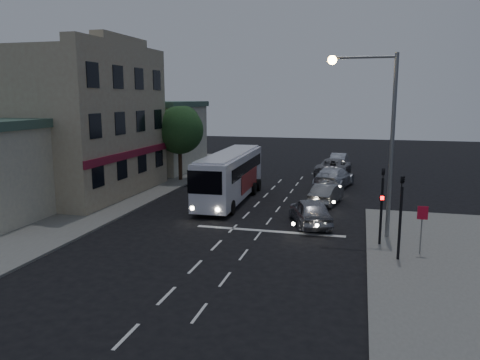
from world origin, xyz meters
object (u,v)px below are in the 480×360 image
(traffic_signal_main, at_px, (382,197))
(street_tree, at_px, (179,128))
(traffic_signal_side, at_px, (401,207))
(car_sedan_a, at_px, (326,194))
(streetlight, at_px, (379,124))
(car_sedan_b, at_px, (334,177))
(tour_bus, at_px, (230,175))
(car_extra, at_px, (339,160))
(regulatory_sign, at_px, (422,222))
(car_sedan_c, at_px, (334,167))
(car_suv, at_px, (310,211))

(traffic_signal_main, bearing_deg, street_tree, 137.97)
(traffic_signal_side, height_order, street_tree, street_tree)
(car_sedan_a, distance_m, streetlight, 9.14)
(car_sedan_a, height_order, car_sedan_b, car_sedan_b)
(tour_bus, height_order, street_tree, street_tree)
(traffic_signal_main, bearing_deg, tour_bus, 140.56)
(car_extra, xyz_separation_m, traffic_signal_side, (3.84, -28.04, 1.71))
(car_extra, bearing_deg, traffic_signal_main, 100.73)
(streetlight, distance_m, street_tree, 20.19)
(street_tree, bearing_deg, car_sedan_a, -24.49)
(car_sedan_a, bearing_deg, tour_bus, 15.68)
(tour_bus, bearing_deg, car_sedan_b, 43.25)
(car_sedan_b, distance_m, regulatory_sign, 16.21)
(tour_bus, distance_m, streetlight, 12.06)
(traffic_signal_main, bearing_deg, car_sedan_b, 101.78)
(car_sedan_c, bearing_deg, street_tree, 30.46)
(car_sedan_c, relative_size, traffic_signal_side, 1.42)
(car_sedan_c, bearing_deg, car_extra, -86.93)
(regulatory_sign, bearing_deg, streetlight, 128.75)
(car_suv, bearing_deg, traffic_signal_main, 122.16)
(car_sedan_a, bearing_deg, streetlight, 123.04)
(car_sedan_a, distance_m, street_tree, 14.44)
(car_sedan_a, distance_m, regulatory_sign, 10.69)
(car_suv, distance_m, car_sedan_b, 11.47)
(tour_bus, height_order, car_extra, tour_bus)
(car_sedan_c, distance_m, street_tree, 14.25)
(street_tree, bearing_deg, car_sedan_b, 1.04)
(tour_bus, xyz_separation_m, car_suv, (5.99, -4.90, -1.03))
(car_sedan_a, xyz_separation_m, regulatory_sign, (4.84, -9.49, 0.92))
(traffic_signal_main, distance_m, traffic_signal_side, 2.10)
(tour_bus, distance_m, car_sedan_a, 6.61)
(car_suv, height_order, traffic_signal_main, traffic_signal_main)
(regulatory_sign, height_order, streetlight, streetlight)
(traffic_signal_side, bearing_deg, regulatory_sign, 43.92)
(tour_bus, bearing_deg, streetlight, -36.24)
(car_sedan_b, relative_size, car_sedan_c, 0.97)
(tour_bus, bearing_deg, street_tree, 132.83)
(car_sedan_b, relative_size, regulatory_sign, 2.55)
(car_suv, bearing_deg, regulatory_sign, 124.78)
(car_suv, xyz_separation_m, streetlight, (3.38, -1.60, 4.96))
(car_sedan_b, xyz_separation_m, car_sedan_c, (-0.34, 5.66, -0.01))
(regulatory_sign, bearing_deg, car_suv, 142.90)
(tour_bus, height_order, car_sedan_a, tour_bus)
(regulatory_sign, relative_size, streetlight, 0.24)
(streetlight, xyz_separation_m, street_tree, (-15.55, 12.82, -1.23))
(car_sedan_c, bearing_deg, car_suv, 94.22)
(car_extra, relative_size, street_tree, 0.69)
(traffic_signal_main, xyz_separation_m, streetlight, (-0.26, 1.42, 3.31))
(car_sedan_a, relative_size, car_sedan_c, 0.70)
(car_sedan_b, relative_size, traffic_signal_side, 1.37)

